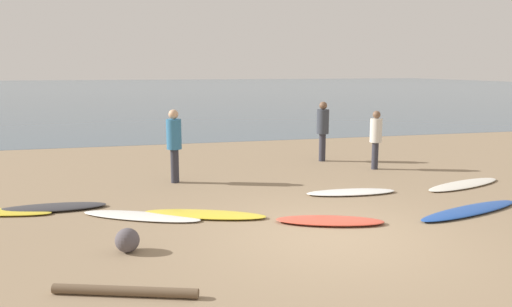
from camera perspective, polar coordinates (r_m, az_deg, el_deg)
The scene contains 14 objects.
ground_plane at distance 17.86m, azimuth -3.95°, elevation 0.59°, with size 120.00×120.00×0.20m, color #8C7559.
ocean_water at distance 68.23m, azimuth -11.84°, elevation 7.24°, with size 140.00×100.00×0.01m, color #475B6B.
surfboard_1 at distance 10.59m, azimuth -22.26°, elevation -5.70°, with size 2.07×0.60×0.09m, color #333338.
surfboard_2 at distance 9.55m, azimuth -12.93°, elevation -6.95°, with size 2.33×0.54×0.06m, color white.
surfboard_3 at distance 9.44m, azimuth -5.89°, elevation -6.89°, with size 2.33×0.57×0.08m, color yellow.
surfboard_4 at distance 9.08m, azimuth 8.40°, elevation -7.56°, with size 1.92×0.58×0.10m, color #D84C38.
surfboard_5 at distance 11.22m, azimuth 10.75°, elevation -4.33°, with size 2.01×0.56×0.08m, color white.
surfboard_6 at distance 10.47m, azimuth 23.16°, elevation -5.96°, with size 2.69×0.51×0.08m, color #1E479E.
surfboard_7 at distance 12.73m, azimuth 22.54°, elevation -3.26°, with size 2.41×0.59×0.07m, color silver.
person_0 at distance 13.91m, azimuth 13.46°, elevation 2.06°, with size 0.32×0.32×1.59m.
person_1 at distance 12.07m, azimuth -9.30°, elevation 1.54°, with size 0.36×0.36×1.76m.
person_2 at distance 14.85m, azimuth 7.60°, elevation 3.09°, with size 0.35×0.35×1.76m.
driftwood_log at distance 6.49m, azimuth -14.67°, elevation -14.89°, with size 0.12×0.12×1.80m, color brown.
beach_rock_near at distance 7.85m, azimuth -14.42°, elevation -9.53°, with size 0.37×0.37×0.37m, color #524C51.
Camera 1 is at (-3.19, -7.34, 2.73)m, focal length 35.18 mm.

